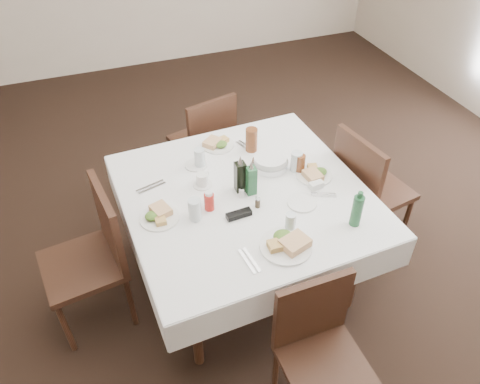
{
  "coord_description": "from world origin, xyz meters",
  "views": [
    {
      "loc": [
        -0.96,
        -2.28,
        2.65
      ],
      "look_at": [
        -0.2,
        -0.24,
        0.8
      ],
      "focal_mm": 35.0,
      "sensor_mm": 36.0,
      "label": 1
    }
  ],
  "objects": [
    {
      "name": "meal_south",
      "position": [
        -0.1,
        -0.72,
        0.79
      ],
      "size": [
        0.29,
        0.29,
        0.06
      ],
      "color": "white",
      "rests_on": "dining_table"
    },
    {
      "name": "coffee_mug",
      "position": [
        -0.38,
        -0.05,
        0.8
      ],
      "size": [
        0.12,
        0.12,
        0.09
      ],
      "color": "white",
      "rests_on": "dining_table"
    },
    {
      "name": "sunglasses",
      "position": [
        -0.27,
        -0.4,
        0.78
      ],
      "size": [
        0.16,
        0.06,
        0.03
      ],
      "color": "black",
      "rests_on": "dining_table"
    },
    {
      "name": "side_plate_a",
      "position": [
        -0.36,
        0.16,
        0.77
      ],
      "size": [
        0.15,
        0.15,
        0.01
      ],
      "color": "white",
      "rests_on": "dining_table"
    },
    {
      "name": "water_e",
      "position": [
        0.24,
        -0.11,
        0.83
      ],
      "size": [
        0.07,
        0.07,
        0.14
      ],
      "color": "silver",
      "rests_on": "dining_table"
    },
    {
      "name": "dining_table",
      "position": [
        -0.15,
        -0.21,
        0.69
      ],
      "size": [
        1.54,
        1.54,
        0.76
      ],
      "color": "black",
      "rests_on": "ground"
    },
    {
      "name": "bread_basket",
      "position": [
        0.1,
        -0.02,
        0.8
      ],
      "size": [
        0.24,
        0.24,
        0.08
      ],
      "color": "silver",
      "rests_on": "dining_table"
    },
    {
      "name": "salt_shaker",
      "position": [
        -0.19,
        -0.24,
        0.8
      ],
      "size": [
        0.03,
        0.03,
        0.07
      ],
      "color": "white",
      "rests_on": "dining_table"
    },
    {
      "name": "chair_north",
      "position": [
        -0.1,
        0.8,
        0.52
      ],
      "size": [
        0.53,
        0.53,
        0.91
      ],
      "color": "black",
      "rests_on": "ground"
    },
    {
      "name": "water_s",
      "position": [
        -0.03,
        -0.6,
        0.82
      ],
      "size": [
        0.06,
        0.06,
        0.11
      ],
      "color": "silver",
      "rests_on": "dining_table"
    },
    {
      "name": "cutlery_s",
      "position": [
        -0.34,
        -0.74,
        0.77
      ],
      "size": [
        0.06,
        0.19,
        0.01
      ],
      "color": "silver",
      "rests_on": "dining_table"
    },
    {
      "name": "meal_east",
      "position": [
        0.33,
        -0.22,
        0.78
      ],
      "size": [
        0.24,
        0.24,
        0.05
      ],
      "color": "white",
      "rests_on": "dining_table"
    },
    {
      "name": "chair_west",
      "position": [
        -1.11,
        -0.18,
        0.56
      ],
      "size": [
        0.52,
        0.52,
        0.98
      ],
      "color": "black",
      "rests_on": "ground"
    },
    {
      "name": "room_shell",
      "position": [
        0.0,
        0.0,
        1.71
      ],
      "size": [
        6.04,
        7.04,
        2.8
      ],
      "color": "beige",
      "rests_on": "ground"
    },
    {
      "name": "ketchup_bottle",
      "position": [
        -0.41,
        -0.27,
        0.82
      ],
      "size": [
        0.06,
        0.06,
        0.13
      ],
      "color": "red",
      "rests_on": "dining_table"
    },
    {
      "name": "cutlery_w",
      "position": [
        -0.69,
        0.05,
        0.77
      ],
      "size": [
        0.2,
        0.1,
        0.01
      ],
      "color": "silver",
      "rests_on": "dining_table"
    },
    {
      "name": "pepper_shaker",
      "position": [
        -0.13,
        -0.36,
        0.8
      ],
      "size": [
        0.03,
        0.03,
        0.07
      ],
      "color": "#3F3222",
      "rests_on": "dining_table"
    },
    {
      "name": "ground_plane",
      "position": [
        0.0,
        0.0,
        0.0
      ],
      "size": [
        7.0,
        7.0,
        0.0
      ],
      "primitive_type": "plane",
      "color": "black"
    },
    {
      "name": "oil_cruet_dark",
      "position": [
        -0.17,
        -0.17,
        0.87
      ],
      "size": [
        0.06,
        0.06,
        0.26
      ],
      "color": "black",
      "rests_on": "dining_table"
    },
    {
      "name": "chair_south",
      "position": [
        -0.12,
        -1.18,
        0.51
      ],
      "size": [
        0.42,
        0.42,
        0.89
      ],
      "color": "black",
      "rests_on": "ground"
    },
    {
      "name": "meal_west",
      "position": [
        -0.71,
        -0.24,
        0.78
      ],
      "size": [
        0.23,
        0.23,
        0.05
      ],
      "color": "white",
      "rests_on": "dining_table"
    },
    {
      "name": "oil_cruet_green",
      "position": [
        -0.12,
        -0.22,
        0.87
      ],
      "size": [
        0.06,
        0.06,
        0.25
      ],
      "color": "#235D35",
      "rests_on": "dining_table"
    },
    {
      "name": "water_n",
      "position": [
        -0.34,
        0.15,
        0.83
      ],
      "size": [
        0.07,
        0.07,
        0.13
      ],
      "color": "silver",
      "rests_on": "dining_table"
    },
    {
      "name": "meal_north",
      "position": [
        -0.15,
        0.34,
        0.78
      ],
      "size": [
        0.23,
        0.23,
        0.05
      ],
      "color": "white",
      "rests_on": "dining_table"
    },
    {
      "name": "chair_east",
      "position": [
        0.76,
        -0.21,
        0.56
      ],
      "size": [
        0.53,
        0.53,
        0.97
      ],
      "color": "black",
      "rests_on": "ground"
    },
    {
      "name": "cutlery_n",
      "position": [
        0.03,
        0.25,
        0.77
      ],
      "size": [
        0.1,
        0.17,
        0.01
      ],
      "color": "silver",
      "rests_on": "dining_table"
    },
    {
      "name": "iced_tea_a",
      "position": [
        0.05,
        0.2,
        0.85
      ],
      "size": [
        0.08,
        0.08,
        0.17
      ],
      "color": "brown",
      "rests_on": "dining_table"
    },
    {
      "name": "side_plate_b",
      "position": [
        0.13,
        -0.43,
        0.77
      ],
      "size": [
        0.18,
        0.18,
        0.01
      ],
      "color": "white",
      "rests_on": "dining_table"
    },
    {
      "name": "iced_tea_b",
      "position": [
        0.26,
        -0.14,
        0.83
      ],
      "size": [
        0.06,
        0.06,
        0.13
      ],
      "color": "brown",
      "rests_on": "dining_table"
    },
    {
      "name": "green_bottle",
      "position": [
        0.34,
        -0.69,
        0.87
      ],
      "size": [
        0.06,
        0.06,
        0.24
      ],
      "color": "#235D35",
      "rests_on": "dining_table"
    },
    {
      "name": "cutlery_e",
      "position": [
        0.29,
        -0.4,
        0.77
      ],
      "size": [
        0.16,
        0.1,
        0.01
      ],
      "color": "silver",
      "rests_on": "dining_table"
    },
    {
      "name": "sugar_caddy",
      "position": [
        0.28,
        -0.32,
        0.79
      ],
      "size": [
        0.1,
        0.06,
        0.04
      ],
      "color": "white",
      "rests_on": "dining_table"
    },
    {
      "name": "water_w",
      "position": [
        -0.51,
        -0.32,
        0.83
      ],
      "size": [
        0.08,
        0.08,
        0.14
      ],
      "color": "silver",
      "rests_on": "dining_table"
    }
  ]
}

